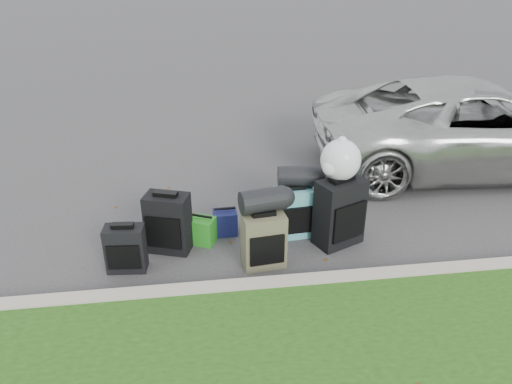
{
  "coord_description": "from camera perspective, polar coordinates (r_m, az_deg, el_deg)",
  "views": [
    {
      "loc": [
        -0.79,
        -5.01,
        3.23
      ],
      "look_at": [
        -0.1,
        0.2,
        0.55
      ],
      "focal_mm": 35.0,
      "sensor_mm": 36.0,
      "label": 1
    }
  ],
  "objects": [
    {
      "name": "ground",
      "position": [
        6.01,
        1.2,
        -5.48
      ],
      "size": [
        120.0,
        120.0,
        0.0
      ],
      "primitive_type": "plane",
      "color": "#383535",
      "rests_on": "ground"
    },
    {
      "name": "curb",
      "position": [
        5.16,
        2.89,
        -10.69
      ],
      "size": [
        120.0,
        0.18,
        0.15
      ],
      "primitive_type": "cube",
      "color": "#9E937F",
      "rests_on": "ground"
    },
    {
      "name": "suv",
      "position": [
        8.38,
        23.82,
        6.97
      ],
      "size": [
        5.02,
        2.58,
        1.36
      ],
      "primitive_type": "imported",
      "rotation": [
        0.0,
        0.0,
        1.5
      ],
      "color": "#B7B7B2",
      "rests_on": "ground"
    },
    {
      "name": "suitcase_small_black",
      "position": [
        5.56,
        -14.67,
        -6.28
      ],
      "size": [
        0.44,
        0.27,
        0.52
      ],
      "primitive_type": "cube",
      "rotation": [
        0.0,
        0.0,
        -0.09
      ],
      "color": "black",
      "rests_on": "ground"
    },
    {
      "name": "suitcase_large_black_left",
      "position": [
        5.75,
        -10.0,
        -3.51
      ],
      "size": [
        0.55,
        0.43,
        0.7
      ],
      "primitive_type": "cube",
      "rotation": [
        0.0,
        0.0,
        -0.32
      ],
      "color": "black",
      "rests_on": "ground"
    },
    {
      "name": "suitcase_olive",
      "position": [
        5.42,
        0.89,
        -5.53
      ],
      "size": [
        0.48,
        0.33,
        0.63
      ],
      "primitive_type": "cube",
      "rotation": [
        0.0,
        0.0,
        0.11
      ],
      "color": "#42402C",
      "rests_on": "ground"
    },
    {
      "name": "suitcase_teal",
      "position": [
        5.97,
        4.34,
        -2.34
      ],
      "size": [
        0.46,
        0.29,
        0.62
      ],
      "primitive_type": "cube",
      "rotation": [
        0.0,
        0.0,
        0.08
      ],
      "color": "teal",
      "rests_on": "ground"
    },
    {
      "name": "suitcase_large_black_right",
      "position": [
        5.84,
        9.52,
        -2.32
      ],
      "size": [
        0.62,
        0.52,
        0.81
      ],
      "primitive_type": "cube",
      "rotation": [
        0.0,
        0.0,
        0.42
      ],
      "color": "black",
      "rests_on": "ground"
    },
    {
      "name": "tote_green",
      "position": [
        5.92,
        -6.13,
        -4.42
      ],
      "size": [
        0.35,
        0.32,
        0.32
      ],
      "primitive_type": "cube",
      "rotation": [
        0.0,
        0.0,
        -0.43
      ],
      "color": "#24821C",
      "rests_on": "ground"
    },
    {
      "name": "tote_navy",
      "position": [
        6.08,
        -3.54,
        -3.48
      ],
      "size": [
        0.29,
        0.23,
        0.3
      ],
      "primitive_type": "cube",
      "rotation": [
        0.0,
        0.0,
        0.03
      ],
      "color": "#161A4D",
      "rests_on": "ground"
    },
    {
      "name": "duffel_left",
      "position": [
        5.27,
        0.78,
        -0.98
      ],
      "size": [
        0.52,
        0.35,
        0.26
      ],
      "primitive_type": "cylinder",
      "rotation": [
        0.0,
        1.57,
        0.19
      ],
      "color": "black",
      "rests_on": "suitcase_olive"
    },
    {
      "name": "duffel_right",
      "position": [
        5.85,
        4.7,
        1.79
      ],
      "size": [
        0.47,
        0.3,
        0.25
      ],
      "primitive_type": "cylinder",
      "rotation": [
        0.0,
        1.57,
        -0.11
      ],
      "color": "black",
      "rests_on": "suitcase_teal"
    },
    {
      "name": "trash_bag",
      "position": [
        5.62,
        9.66,
        3.63
      ],
      "size": [
        0.45,
        0.45,
        0.45
      ],
      "primitive_type": "sphere",
      "color": "white",
      "rests_on": "suitcase_large_black_right"
    }
  ]
}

